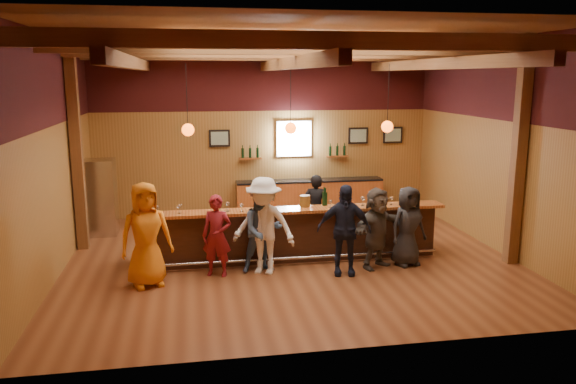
% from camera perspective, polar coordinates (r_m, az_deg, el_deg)
% --- Properties ---
extents(room, '(9.04, 9.00, 4.52)m').
position_cam_1_polar(room, '(11.17, 0.22, 9.15)').
color(room, brown).
rests_on(room, ground).
extents(bar_counter, '(6.30, 1.07, 1.11)m').
position_cam_1_polar(bar_counter, '(11.70, 0.21, -4.12)').
color(bar_counter, black).
rests_on(bar_counter, ground).
extents(back_bar_cabinet, '(4.00, 0.52, 0.95)m').
position_cam_1_polar(back_bar_cabinet, '(15.33, 2.21, -0.48)').
color(back_bar_cabinet, '#99481B').
rests_on(back_bar_cabinet, ground).
extents(window, '(0.95, 0.09, 0.95)m').
position_cam_1_polar(window, '(15.22, 0.60, 5.44)').
color(window, silver).
rests_on(window, room).
extents(framed_pictures, '(5.35, 0.05, 0.45)m').
position_cam_1_polar(framed_pictures, '(15.39, 3.80, 5.67)').
color(framed_pictures, black).
rests_on(framed_pictures, room).
extents(wine_shelves, '(3.00, 0.18, 0.30)m').
position_cam_1_polar(wine_shelves, '(15.21, 0.64, 3.80)').
color(wine_shelves, '#99481B').
rests_on(wine_shelves, room).
extents(pendant_lights, '(4.24, 0.24, 1.37)m').
position_cam_1_polar(pendant_lights, '(11.15, 0.27, 6.54)').
color(pendant_lights, black).
rests_on(pendant_lights, room).
extents(stainless_fridge, '(0.70, 0.70, 1.80)m').
position_cam_1_polar(stainless_fridge, '(13.98, -18.50, -0.51)').
color(stainless_fridge, silver).
rests_on(stainless_fridge, ground).
extents(customer_orange, '(1.07, 0.86, 1.89)m').
position_cam_1_polar(customer_orange, '(10.31, -14.24, -4.23)').
color(customer_orange, orange).
rests_on(customer_orange, ground).
extents(customer_redvest, '(0.65, 0.53, 1.55)m').
position_cam_1_polar(customer_redvest, '(10.62, -7.24, -4.43)').
color(customer_redvest, maroon).
rests_on(customer_redvest, ground).
extents(customer_denim, '(0.88, 0.74, 1.65)m').
position_cam_1_polar(customer_denim, '(10.75, -2.63, -3.88)').
color(customer_denim, '#46638C').
rests_on(customer_denim, ground).
extents(customer_white, '(1.38, 1.13, 1.87)m').
position_cam_1_polar(customer_white, '(10.63, -2.47, -3.46)').
color(customer_white, white).
rests_on(customer_white, ground).
extents(customer_navy, '(1.08, 0.61, 1.74)m').
position_cam_1_polar(customer_navy, '(10.64, 5.72, -3.83)').
color(customer_navy, black).
rests_on(customer_navy, ground).
extents(customer_brown, '(1.52, 1.18, 1.61)m').
position_cam_1_polar(customer_brown, '(11.11, 9.02, -3.63)').
color(customer_brown, '#4C453D').
rests_on(customer_brown, ground).
extents(customer_dark, '(0.88, 0.69, 1.60)m').
position_cam_1_polar(customer_dark, '(11.37, 12.08, -3.41)').
color(customer_dark, '#252427').
rests_on(customer_dark, ground).
extents(bartender, '(0.66, 0.55, 1.57)m').
position_cam_1_polar(bartender, '(12.63, 2.83, -1.72)').
color(bartender, black).
rests_on(bartender, ground).
extents(ice_bucket, '(0.21, 0.21, 0.23)m').
position_cam_1_polar(ice_bucket, '(11.38, 1.74, -0.92)').
color(ice_bucket, olive).
rests_on(ice_bucket, bar_counter).
extents(bottle_a, '(0.08, 0.08, 0.36)m').
position_cam_1_polar(bottle_a, '(11.50, 3.83, -0.67)').
color(bottle_a, black).
rests_on(bottle_a, bar_counter).
extents(bottle_b, '(0.08, 0.08, 0.38)m').
position_cam_1_polar(bottle_b, '(11.49, 3.70, -0.64)').
color(bottle_b, black).
rests_on(bottle_b, bar_counter).
extents(glass_a, '(0.07, 0.07, 0.16)m').
position_cam_1_polar(glass_a, '(11.08, -13.16, -1.57)').
color(glass_a, silver).
rests_on(glass_a, bar_counter).
extents(glass_b, '(0.08, 0.08, 0.17)m').
position_cam_1_polar(glass_b, '(11.03, -11.01, -1.50)').
color(glass_b, silver).
rests_on(glass_b, bar_counter).
extents(glass_c, '(0.09, 0.09, 0.20)m').
position_cam_1_polar(glass_c, '(11.04, -6.15, -1.26)').
color(glass_c, silver).
rests_on(glass_c, bar_counter).
extents(glass_d, '(0.07, 0.07, 0.16)m').
position_cam_1_polar(glass_d, '(10.99, -4.73, -1.40)').
color(glass_d, silver).
rests_on(glass_d, bar_counter).
extents(glass_e, '(0.08, 0.08, 0.18)m').
position_cam_1_polar(glass_e, '(11.10, -2.82, -1.19)').
color(glass_e, silver).
rests_on(glass_e, bar_counter).
extents(glass_f, '(0.07, 0.07, 0.16)m').
position_cam_1_polar(glass_f, '(11.34, 4.34, -1.00)').
color(glass_f, silver).
rests_on(glass_f, bar_counter).
extents(glass_g, '(0.09, 0.09, 0.19)m').
position_cam_1_polar(glass_g, '(11.56, 7.61, -0.71)').
color(glass_g, silver).
rests_on(glass_g, bar_counter).
extents(glass_h, '(0.08, 0.08, 0.17)m').
position_cam_1_polar(glass_h, '(11.73, 10.47, -0.69)').
color(glass_h, silver).
rests_on(glass_h, bar_counter).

